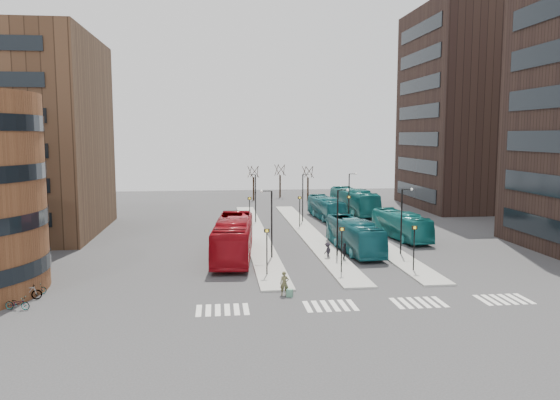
{
  "coord_description": "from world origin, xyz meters",
  "views": [
    {
      "loc": [
        -8.29,
        -29.9,
        11.11
      ],
      "look_at": [
        -2.33,
        20.73,
        5.0
      ],
      "focal_mm": 35.0,
      "sensor_mm": 36.0,
      "label": 1
    }
  ],
  "objects": [
    {
      "name": "bicycle_near",
      "position": [
        -21.0,
        5.55,
        0.42
      ],
      "size": [
        1.68,
        0.85,
        0.84
      ],
      "primitive_type": "imported",
      "rotation": [
        0.0,
        0.0,
        1.38
      ],
      "color": "gray",
      "rests_on": "ground"
    },
    {
      "name": "suitcase",
      "position": [
        -3.35,
        6.32,
        0.26
      ],
      "size": [
        0.51,
        0.46,
        0.53
      ],
      "primitive_type": "cube",
      "rotation": [
        0.0,
        0.0,
        -0.35
      ],
      "color": "#1A4B92",
      "rests_on": "ground"
    },
    {
      "name": "island_left",
      "position": [
        -4.0,
        30.0,
        0.07
      ],
      "size": [
        2.5,
        45.0,
        0.15
      ],
      "primitive_type": "cube",
      "color": "#969791",
      "rests_on": "ground"
    },
    {
      "name": "bicycle_mid",
      "position": [
        -21.0,
        7.54,
        0.53
      ],
      "size": [
        1.84,
        1.0,
        1.07
      ],
      "primitive_type": "imported",
      "rotation": [
        0.0,
        0.0,
        1.87
      ],
      "color": "gray",
      "rests_on": "ground"
    },
    {
      "name": "sign_poles",
      "position": [
        1.6,
        23.0,
        2.41
      ],
      "size": [
        12.45,
        22.12,
        3.65
      ],
      "color": "black",
      "rests_on": "ground"
    },
    {
      "name": "red_bus",
      "position": [
        -6.82,
        18.6,
        1.85
      ],
      "size": [
        4.29,
        13.49,
        3.7
      ],
      "primitive_type": "imported",
      "rotation": [
        0.0,
        0.0,
        -0.09
      ],
      "color": "maroon",
      "rests_on": "ground"
    },
    {
      "name": "teal_bus_b",
      "position": [
        6.13,
        40.55,
        1.47
      ],
      "size": [
        3.24,
        10.71,
        2.94
      ],
      "primitive_type": "imported",
      "rotation": [
        0.0,
        0.0,
        0.07
      ],
      "color": "#145C65",
      "rests_on": "ground"
    },
    {
      "name": "teal_bus_d",
      "position": [
        10.99,
        44.7,
        1.77
      ],
      "size": [
        4.37,
        12.99,
        3.55
      ],
      "primitive_type": "imported",
      "rotation": [
        0.0,
        0.0,
        0.11
      ],
      "color": "#136061",
      "rests_on": "ground"
    },
    {
      "name": "teal_bus_c",
      "position": [
        11.41,
        26.07,
        1.45
      ],
      "size": [
        3.57,
        10.63,
        2.9
      ],
      "primitive_type": "imported",
      "rotation": [
        0.0,
        0.0,
        0.11
      ],
      "color": "#156C6B",
      "rests_on": "ground"
    },
    {
      "name": "crosswalk_stripes",
      "position": [
        1.75,
        4.0,
        0.01
      ],
      "size": [
        22.35,
        2.4,
        0.01
      ],
      "color": "silver",
      "rests_on": "ground"
    },
    {
      "name": "island_right",
      "position": [
        8.0,
        30.0,
        0.07
      ],
      "size": [
        2.5,
        45.0,
        0.15
      ],
      "primitive_type": "cube",
      "color": "#969791",
      "rests_on": "ground"
    },
    {
      "name": "commuter_a",
      "position": [
        -6.92,
        17.3,
        0.87
      ],
      "size": [
        1.0,
        0.87,
        1.73
      ],
      "primitive_type": "imported",
      "rotation": [
        0.0,
        0.0,
        3.44
      ],
      "color": "black",
      "rests_on": "ground"
    },
    {
      "name": "island_mid",
      "position": [
        2.0,
        30.0,
        0.07
      ],
      "size": [
        2.5,
        45.0,
        0.15
      ],
      "primitive_type": "cube",
      "color": "#969791",
      "rests_on": "ground"
    },
    {
      "name": "commuter_b",
      "position": [
        2.89,
        16.36,
        0.81
      ],
      "size": [
        0.72,
        1.02,
        1.61
      ],
      "primitive_type": "imported",
      "rotation": [
        0.0,
        0.0,
        1.19
      ],
      "color": "black",
      "rests_on": "ground"
    },
    {
      "name": "bare_trees",
      "position": [
        2.67,
        62.67,
        2.72
      ],
      "size": [
        10.97,
        8.14,
        5.9
      ],
      "color": "black",
      "rests_on": "ground"
    },
    {
      "name": "traveller",
      "position": [
        -3.68,
        6.68,
        0.85
      ],
      "size": [
        0.63,
        0.43,
        1.69
      ],
      "primitive_type": "imported",
      "rotation": [
        0.0,
        0.0,
        -0.04
      ],
      "color": "brown",
      "rests_on": "ground"
    },
    {
      "name": "bicycle_far",
      "position": [
        -21.0,
        8.91,
        0.4
      ],
      "size": [
        1.6,
        0.81,
        0.8
      ],
      "primitive_type": "imported",
      "rotation": [
        0.0,
        0.0,
        1.76
      ],
      "color": "gray",
      "rests_on": "ground"
    },
    {
      "name": "ground",
      "position": [
        0.0,
        0.0,
        0.0
      ],
      "size": [
        160.0,
        160.0,
        0.0
      ],
      "primitive_type": "plane",
      "color": "#2F2F32",
      "rests_on": "ground"
    },
    {
      "name": "lamp_posts",
      "position": [
        2.64,
        28.0,
        3.58
      ],
      "size": [
        14.04,
        20.24,
        6.12
      ],
      "color": "black",
      "rests_on": "ground"
    },
    {
      "name": "teal_bus_a",
      "position": [
        4.76,
        20.21,
        1.55
      ],
      "size": [
        3.29,
        11.26,
        3.1
      ],
      "primitive_type": "imported",
      "rotation": [
        0.0,
        0.0,
        0.06
      ],
      "color": "#12535C",
      "rests_on": "ground"
    },
    {
      "name": "tower_far",
      "position": [
        31.98,
        50.0,
        15.0
      ],
      "size": [
        20.12,
        20.0,
        30.0
      ],
      "color": "black",
      "rests_on": "ground"
    },
    {
      "name": "commuter_c",
      "position": [
        1.59,
        17.42,
        0.75
      ],
      "size": [
        1.05,
        1.1,
        1.5
      ],
      "primitive_type": "imported",
      "rotation": [
        0.0,
        0.0,
        4.0
      ],
      "color": "black",
      "rests_on": "ground"
    }
  ]
}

